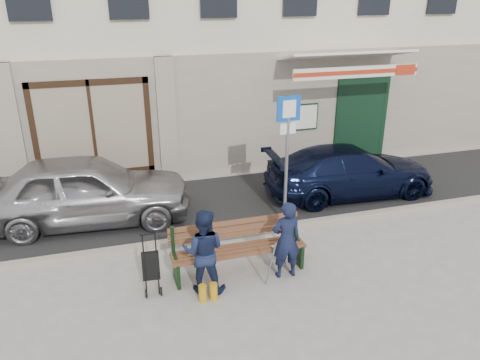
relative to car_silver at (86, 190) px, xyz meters
name	(u,v)px	position (x,y,z in m)	size (l,w,h in m)	color
ground	(289,271)	(3.44, -3.04, -0.75)	(80.00, 80.00, 0.00)	#9E9991
asphalt_lane	(240,201)	(3.44, 0.06, -0.74)	(60.00, 3.20, 0.01)	#282828
curb	(262,230)	(3.44, -1.54, -0.69)	(60.00, 0.18, 0.12)	#9E9384
car_silver	(86,190)	(0.00, 0.00, 0.00)	(1.76, 4.38, 1.49)	#A9A9AD
car_navy	(350,171)	(6.14, -0.25, -0.14)	(1.69, 4.16, 1.21)	black
parking_sign	(287,140)	(4.08, -1.20, 1.12)	(0.51, 0.09, 2.76)	gray
bench	(236,249)	(2.54, -2.78, -0.29)	(2.40, 1.17, 0.98)	brown
man	(286,240)	(3.33, -3.13, -0.03)	(0.52, 0.34, 1.43)	#121833
woman	(204,251)	(1.88, -3.13, -0.01)	(0.72, 0.56, 1.48)	#161F3C
stroller	(151,267)	(1.03, -2.90, -0.30)	(0.31, 0.42, 1.00)	black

